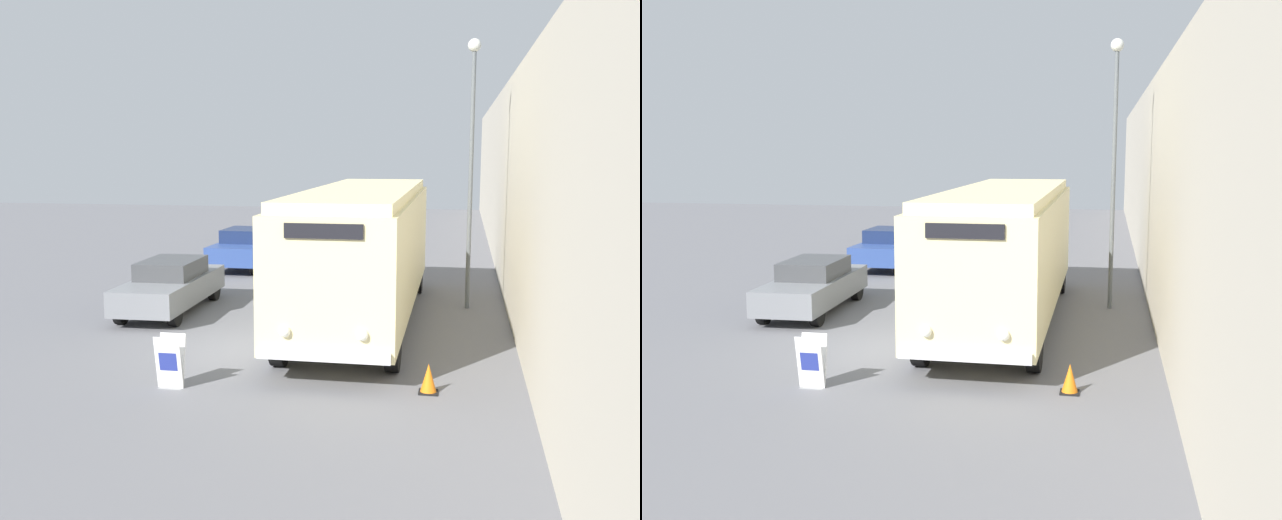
{
  "view_description": "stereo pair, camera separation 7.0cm",
  "coord_description": "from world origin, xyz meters",
  "views": [
    {
      "loc": [
        4.36,
        -15.87,
        4.54
      ],
      "look_at": [
        1.29,
        0.36,
        2.04
      ],
      "focal_mm": 42.0,
      "sensor_mm": 36.0,
      "label": 1
    },
    {
      "loc": [
        4.43,
        -15.85,
        4.54
      ],
      "look_at": [
        1.29,
        0.36,
        2.04
      ],
      "focal_mm": 42.0,
      "sensor_mm": 36.0,
      "label": 2
    }
  ],
  "objects": [
    {
      "name": "vintage_bus",
      "position": [
        1.89,
        3.18,
        1.99
      ],
      "size": [
        2.69,
        11.47,
        3.51
      ],
      "color": "black",
      "rests_on": "ground_plane"
    },
    {
      "name": "sign_board",
      "position": [
        -0.99,
        -2.91,
        0.5
      ],
      "size": [
        0.51,
        0.39,
        1.03
      ],
      "color": "gray",
      "rests_on": "ground_plane"
    },
    {
      "name": "parked_car_distant",
      "position": [
        -3.57,
        23.9,
        0.76
      ],
      "size": [
        2.3,
        4.22,
        1.45
      ],
      "rotation": [
        0.0,
        0.0,
        0.1
      ],
      "color": "black",
      "rests_on": "ground_plane"
    },
    {
      "name": "ground_plane",
      "position": [
        0.0,
        0.0,
        0.0
      ],
      "size": [
        80.0,
        80.0,
        0.0
      ],
      "primitive_type": "plane",
      "color": "slate"
    },
    {
      "name": "parked_car_mid",
      "position": [
        -3.6,
        11.13,
        0.77
      ],
      "size": [
        1.9,
        4.17,
        1.5
      ],
      "rotation": [
        0.0,
        0.0,
        -0.02
      ],
      "color": "black",
      "rests_on": "ground_plane"
    },
    {
      "name": "parked_car_near",
      "position": [
        -3.53,
        3.49,
        0.74
      ],
      "size": [
        1.84,
        4.84,
        1.44
      ],
      "rotation": [
        0.0,
        0.0,
        0.03
      ],
      "color": "black",
      "rests_on": "ground_plane"
    },
    {
      "name": "streetlamp",
      "position": [
        4.6,
        5.42,
        4.73
      ],
      "size": [
        0.36,
        0.36,
        7.45
      ],
      "color": "#595E60",
      "rests_on": "ground_plane"
    },
    {
      "name": "traffic_cone",
      "position": [
        3.85,
        -2.3,
        0.28
      ],
      "size": [
        0.36,
        0.36,
        0.56
      ],
      "color": "black",
      "rests_on": "ground_plane"
    },
    {
      "name": "building_wall_right",
      "position": [
        5.84,
        10.0,
        3.29
      ],
      "size": [
        0.3,
        60.0,
        6.57
      ],
      "color": "beige",
      "rests_on": "ground_plane"
    },
    {
      "name": "parked_car_far",
      "position": [
        -3.54,
        18.29,
        0.73
      ],
      "size": [
        1.78,
        4.56,
        1.45
      ],
      "rotation": [
        0.0,
        0.0,
        -0.0
      ],
      "color": "black",
      "rests_on": "ground_plane"
    }
  ]
}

